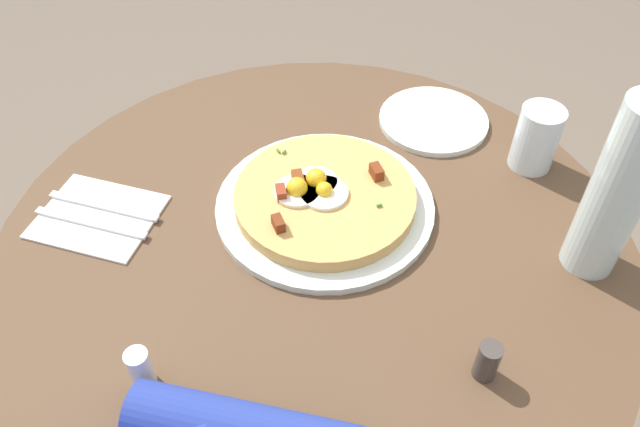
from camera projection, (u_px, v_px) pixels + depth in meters
name	position (u px, v px, depth m)	size (l,w,h in m)	color
dining_table	(316.00, 311.00, 1.04)	(0.92, 0.92, 0.75)	brown
pizza_plate	(325.00, 206.00, 0.94)	(0.33, 0.33, 0.01)	silver
breakfast_pizza	(324.00, 196.00, 0.93)	(0.27, 0.27, 0.05)	tan
bread_plate	(433.00, 120.00, 1.09)	(0.19, 0.19, 0.01)	silver
napkin	(98.00, 217.00, 0.93)	(0.17, 0.14, 0.00)	white
fork	(104.00, 206.00, 0.94)	(0.18, 0.01, 0.01)	silver
knife	(91.00, 223.00, 0.92)	(0.18, 0.01, 0.01)	silver
water_glass	(536.00, 138.00, 0.98)	(0.07, 0.07, 0.11)	silver
water_bottle	(618.00, 192.00, 0.78)	(0.07, 0.07, 0.27)	silver
salt_shaker	(141.00, 369.00, 0.73)	(0.03, 0.03, 0.06)	white
pepper_shaker	(487.00, 361.00, 0.74)	(0.03, 0.03, 0.06)	#3F3833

